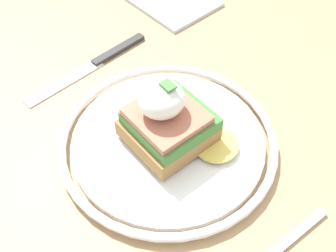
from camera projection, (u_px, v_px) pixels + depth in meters
The scene contains 4 objects.
dining_table at pixel (188, 188), 0.60m from camera, with size 1.07×0.81×0.77m.
plate at pixel (168, 141), 0.50m from camera, with size 0.26×0.26×0.02m.
sandwich at pixel (168, 120), 0.47m from camera, with size 0.11×0.11×0.09m.
knife at pixel (98, 62), 0.60m from camera, with size 0.03×0.20×0.01m.
Camera 1 is at (-0.23, 0.23, 1.17)m, focal length 45.00 mm.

